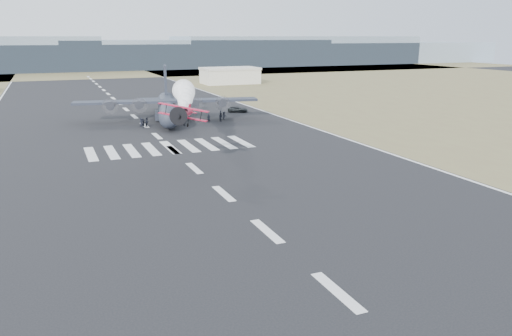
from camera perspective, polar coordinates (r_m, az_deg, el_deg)
ground at (r=35.81m, az=9.29°, el=-13.79°), size 500.00×500.00×0.00m
scrub_far at (r=257.57m, az=-19.09°, el=10.24°), size 500.00×80.00×0.00m
runway_markings at (r=89.75m, az=-11.25°, el=3.60°), size 60.00×260.00×0.01m
ridge_seg_d at (r=287.14m, az=-19.64°, el=11.89°), size 150.00×50.00×13.00m
ridge_seg_e at (r=298.13m, az=-6.81°, el=12.90°), size 150.00×50.00×15.00m
ridge_seg_f at (r=322.12m, az=4.67°, el=13.26°), size 150.00×50.00×17.00m
ridge_seg_g at (r=356.58m, az=14.23°, el=12.70°), size 150.00×50.00×13.00m
hangar_right at (r=187.91m, az=-3.00°, el=10.53°), size 20.50×12.50×5.90m
aerobatic_biplane at (r=64.17m, az=-8.20°, el=6.18°), size 6.41×5.98×2.94m
smoke_trail at (r=86.64m, az=-8.21°, el=8.52°), size 8.69×26.45×4.04m
transport_aircraft at (r=106.66m, az=-10.10°, el=6.92°), size 37.16×30.42×10.77m
support_vehicle at (r=116.29m, az=-2.10°, el=6.72°), size 5.18×3.97×1.31m
crew_a at (r=106.58m, az=-4.04°, el=6.08°), size 0.80×0.83×1.78m
crew_b at (r=103.31m, az=-4.05°, el=5.82°), size 0.71×0.98×1.84m
crew_c at (r=105.81m, az=-3.69°, el=5.99°), size 1.18×1.01×1.67m
crew_d at (r=99.41m, az=-8.20°, el=5.32°), size 0.76×1.11×1.73m
crew_e at (r=100.01m, az=-12.99°, el=5.13°), size 0.91×0.95×1.67m
crew_f at (r=98.28m, az=-12.74°, el=5.01°), size 0.81×1.70×1.76m
crew_g at (r=102.15m, az=-5.44°, el=5.66°), size 0.65×0.54×1.76m
crew_h at (r=99.02m, az=-12.33°, el=5.13°), size 1.02×1.06×1.88m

